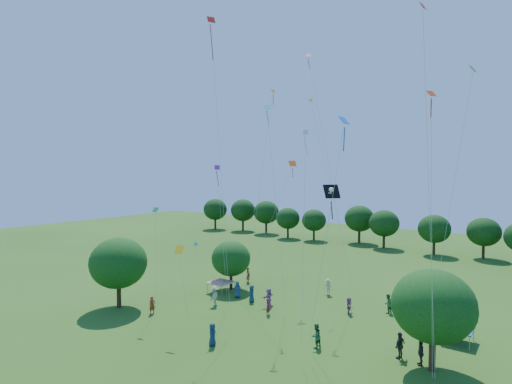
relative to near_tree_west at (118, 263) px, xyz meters
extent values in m
cylinder|color=#422B19|center=(0.00, 0.00, -3.18)|extent=(0.40, 0.40, 1.96)
ellipsoid|color=#184C16|center=(0.00, 0.00, 0.01)|extent=(5.18, 5.18, 4.66)
cylinder|color=#422B19|center=(4.64, 10.61, -3.39)|extent=(0.32, 0.32, 1.54)
ellipsoid|color=#184C16|center=(4.64, 10.61, -0.85)|extent=(4.17, 4.17, 3.75)
cylinder|color=#422B19|center=(26.11, 4.46, -3.16)|extent=(0.41, 0.41, 1.99)
ellipsoid|color=#184C16|center=(26.11, 4.46, -0.01)|extent=(5.07, 5.07, 4.56)
cylinder|color=#422B19|center=(-27.21, 43.65, -3.08)|extent=(0.44, 0.44, 2.15)
ellipsoid|color=#133B11|center=(-27.21, 43.65, 0.19)|extent=(5.17, 5.17, 4.65)
cylinder|color=#422B19|center=(-20.74, 45.29, -3.07)|extent=(0.45, 0.45, 2.17)
ellipsoid|color=#133B11|center=(-20.74, 45.29, 0.23)|extent=(5.22, 5.22, 4.70)
cylinder|color=#422B19|center=(-14.45, 44.95, -3.08)|extent=(0.44, 0.44, 2.15)
ellipsoid|color=#133B11|center=(-14.45, 44.95, 0.19)|extent=(5.17, 5.17, 4.65)
cylinder|color=#422B19|center=(-7.86, 42.66, -3.23)|extent=(0.38, 0.38, 1.87)
ellipsoid|color=#133B11|center=(-7.86, 42.66, -0.39)|extent=(4.48, 4.48, 4.03)
cylinder|color=#422B19|center=(-2.64, 43.28, -3.24)|extent=(0.38, 0.38, 1.84)
ellipsoid|color=#133B11|center=(-2.64, 43.28, -0.44)|extent=(4.42, 4.42, 3.98)
cylinder|color=#422B19|center=(5.08, 45.67, -3.09)|extent=(0.44, 0.44, 2.14)
ellipsoid|color=#133B11|center=(5.08, 45.67, 0.17)|extent=(5.14, 5.14, 4.63)
cylinder|color=#422B19|center=(10.19, 43.50, -3.15)|extent=(0.42, 0.42, 2.03)
ellipsoid|color=#133B11|center=(10.19, 43.50, -0.07)|extent=(4.86, 4.86, 4.37)
cylinder|color=#422B19|center=(18.16, 42.39, -3.18)|extent=(0.40, 0.40, 1.96)
ellipsoid|color=#133B11|center=(18.16, 42.39, -0.20)|extent=(4.71, 4.71, 4.24)
cylinder|color=#422B19|center=(24.54, 43.92, -3.20)|extent=(0.39, 0.39, 1.91)
ellipsoid|color=#133B11|center=(24.54, 43.92, -0.29)|extent=(4.59, 4.59, 4.13)
cube|color=red|center=(4.52, 9.09, -3.11)|extent=(2.20, 2.20, 0.08)
cylinder|color=#999999|center=(3.52, 8.09, -3.61)|extent=(0.05, 0.05, 1.10)
cylinder|color=#999999|center=(5.52, 8.09, -3.61)|extent=(0.05, 0.05, 1.10)
cylinder|color=#999999|center=(3.52, 10.09, -3.61)|extent=(0.05, 0.05, 1.10)
cylinder|color=#999999|center=(5.52, 10.09, -3.61)|extent=(0.05, 0.05, 1.10)
cube|color=#1B3BB4|center=(26.58, 10.03, -3.11)|extent=(2.20, 2.20, 0.08)
cylinder|color=#999999|center=(25.58, 9.03, -3.61)|extent=(0.05, 0.05, 1.10)
cylinder|color=#999999|center=(27.58, 9.03, -3.61)|extent=(0.05, 0.05, 1.10)
cylinder|color=#999999|center=(25.58, 11.03, -3.61)|extent=(0.05, 0.05, 1.10)
cylinder|color=#999999|center=(27.58, 11.03, -3.61)|extent=(0.05, 0.05, 1.10)
imported|color=navy|center=(7.04, 8.69, -3.34)|extent=(0.86, 0.89, 1.63)
imported|color=maroon|center=(12.28, 6.47, -3.42)|extent=(0.39, 0.58, 1.48)
imported|color=#255731|center=(18.66, 3.12, -3.31)|extent=(0.61, 0.92, 1.70)
imported|color=#B4AD90|center=(6.73, 5.59, -3.25)|extent=(0.78, 1.28, 1.82)
imported|color=#372D2C|center=(24.00, 4.93, -3.26)|extent=(0.72, 1.14, 1.80)
imported|color=#AC64A7|center=(10.97, 8.45, -3.30)|extent=(0.70, 1.64, 1.71)
imported|color=navy|center=(12.46, -0.96, -3.35)|extent=(0.80, 0.91, 1.62)
imported|color=maroon|center=(4.63, 13.64, -3.29)|extent=(0.76, 0.65, 1.73)
imported|color=#BDB597|center=(13.93, 14.85, -3.33)|extent=(1.15, 0.68, 1.66)
imported|color=#362E2B|center=(25.34, 4.80, -3.35)|extent=(0.79, 1.04, 1.62)
imported|color=#8E5373|center=(17.85, 10.95, -3.42)|extent=(0.95, 1.46, 1.48)
imported|color=navy|center=(8.98, 8.47, -3.34)|extent=(0.74, 0.92, 1.65)
imported|color=maroon|center=(3.78, 0.74, -3.38)|extent=(0.50, 0.65, 1.55)
imported|color=#2B6535|center=(20.54, 13.17, -3.31)|extent=(0.66, 0.93, 1.70)
cube|color=black|center=(20.34, 1.91, 7.08)|extent=(1.10, 1.13, 0.88)
cube|color=black|center=(20.34, 1.96, 5.84)|extent=(0.07, 0.27, 1.18)
sphere|color=white|center=(20.34, 1.85, 7.18)|extent=(0.32, 0.32, 0.32)
cylinder|color=white|center=(20.34, 1.85, 6.90)|extent=(0.24, 0.45, 0.30)
cylinder|color=white|center=(20.34, 1.85, 6.90)|extent=(0.24, 0.45, 0.30)
cylinder|color=beige|center=(19.41, 2.27, 1.90)|extent=(1.88, 0.75, 9.52)
cube|color=red|center=(7.33, 4.71, 21.76)|extent=(0.64, 0.79, 0.62)
cube|color=red|center=(7.33, 4.76, 19.82)|extent=(0.27, 0.62, 2.94)
cylinder|color=beige|center=(9.68, 3.16, 9.30)|extent=(4.71, 3.14, 24.33)
cube|color=#F23A0E|center=(26.80, -0.39, 12.28)|extent=(0.47, 0.51, 0.32)
cube|color=#F23A0E|center=(26.80, -0.34, 11.55)|extent=(0.10, 0.22, 0.91)
cylinder|color=beige|center=(26.84, 0.27, 4.62)|extent=(0.09, 1.34, 14.96)
cube|color=#E34B0B|center=(11.07, 12.50, 9.21)|extent=(0.84, 0.87, 0.57)
cube|color=#E34B0B|center=(11.07, 12.55, 8.26)|extent=(0.08, 0.23, 0.97)
cylinder|color=beige|center=(9.87, 10.06, 3.02)|extent=(2.42, 4.91, 11.77)
cube|color=orange|center=(10.30, 10.13, 16.07)|extent=(0.30, 0.43, 0.34)
cube|color=orange|center=(10.30, 10.18, 15.29)|extent=(0.19, 0.23, 1.05)
cylinder|color=beige|center=(9.53, 8.98, 6.53)|extent=(1.57, 2.33, 18.77)
cube|color=#167D23|center=(27.55, 7.49, 15.01)|extent=(0.46, 0.64, 0.48)
cylinder|color=beige|center=(26.66, 5.88, 5.96)|extent=(1.79, 3.24, 17.63)
cube|color=#1689E3|center=(11.91, 6.79, 13.99)|extent=(0.60, 0.54, 0.39)
cube|color=#1689E3|center=(11.91, 6.84, 13.08)|extent=(0.13, 0.27, 1.18)
cylinder|color=beige|center=(12.63, 7.10, 5.46)|extent=(1.46, 0.63, 16.64)
cube|color=#9F1A90|center=(8.64, 3.94, 8.75)|extent=(0.51, 0.51, 0.39)
cube|color=#9F1A90|center=(8.64, 3.99, 7.80)|extent=(0.06, 0.29, 1.30)
cylinder|color=beige|center=(8.46, 4.78, 2.85)|extent=(0.39, 1.70, 11.42)
cube|color=silver|center=(19.19, 0.46, 10.86)|extent=(0.36, 0.23, 0.31)
cube|color=silver|center=(19.19, 0.51, 9.98)|extent=(0.21, 0.28, 1.30)
cylinder|color=beige|center=(19.08, 0.49, 3.93)|extent=(0.25, 0.07, 13.58)
cube|color=#0EADD8|center=(0.97, 9.04, 0.53)|extent=(0.43, 0.34, 0.33)
cylinder|color=beige|center=(3.22, 9.04, -1.24)|extent=(4.51, 0.03, 3.25)
cube|color=#F92A0E|center=(26.80, -2.38, 15.91)|extent=(0.27, 0.39, 0.32)
cylinder|color=beige|center=(26.91, -0.74, 6.45)|extent=(0.24, 3.29, 18.62)
cube|color=orange|center=(11.43, 15.51, 15.87)|extent=(0.42, 0.45, 0.31)
cylinder|color=beige|center=(14.25, 14.76, 6.43)|extent=(5.65, 1.52, 18.58)
cube|color=gold|center=(8.72, -0.61, 2.33)|extent=(0.77, 0.56, 0.57)
cylinder|color=beige|center=(9.37, -0.82, -0.41)|extent=(1.33, 0.43, 4.90)
cube|color=#178232|center=(4.20, 0.87, 5.07)|extent=(0.56, 0.43, 0.39)
cylinder|color=beige|center=(3.83, 1.11, 1.00)|extent=(0.77, 0.50, 7.72)
cube|color=blue|center=(22.61, -1.46, 11.14)|extent=(0.50, 0.65, 0.45)
cube|color=blue|center=(22.61, -1.41, 10.12)|extent=(0.22, 0.27, 1.29)
cylinder|color=beige|center=(20.99, -0.26, 4.02)|extent=(3.27, 2.42, 13.76)
cube|color=#8E1771|center=(12.11, 13.75, 19.97)|extent=(0.58, 0.48, 0.39)
cube|color=#8E1771|center=(12.11, 13.80, 19.17)|extent=(0.15, 0.22, 0.96)
cylinder|color=beige|center=(14.48, 13.82, 8.45)|extent=(4.76, 0.15, 22.62)
camera|label=1|loc=(31.56, -21.89, 8.31)|focal=28.00mm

